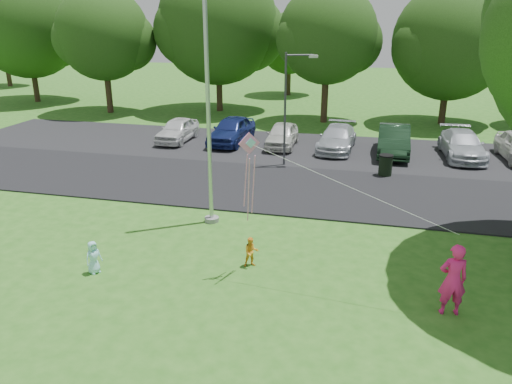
% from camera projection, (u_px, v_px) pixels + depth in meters
% --- Properties ---
extents(ground, '(120.00, 120.00, 0.00)m').
position_uv_depth(ground, '(284.00, 313.00, 12.12)').
color(ground, '#2C691B').
rests_on(ground, ground).
extents(park_road, '(60.00, 6.00, 0.06)m').
position_uv_depth(park_road, '(324.00, 191.00, 20.35)').
color(park_road, black).
rests_on(park_road, ground).
extents(parking_strip, '(42.00, 7.00, 0.06)m').
position_uv_depth(parking_strip, '(338.00, 151.00, 26.29)').
color(parking_strip, black).
rests_on(parking_strip, ground).
extents(flagpole, '(0.50, 0.50, 10.00)m').
position_uv_depth(flagpole, '(208.00, 102.00, 16.06)').
color(flagpole, '#B7BABF').
rests_on(flagpole, ground).
extents(street_lamp, '(1.44, 0.57, 5.26)m').
position_uv_depth(street_lamp, '(290.00, 99.00, 22.79)').
color(street_lamp, '#3F3F44').
rests_on(street_lamp, ground).
extents(trash_can, '(0.63, 0.63, 0.99)m').
position_uv_depth(trash_can, '(385.00, 166.00, 22.13)').
color(trash_can, black).
rests_on(trash_can, ground).
extents(tree_row, '(64.35, 11.94, 10.88)m').
position_uv_depth(tree_row, '(379.00, 32.00, 32.00)').
color(tree_row, '#332316').
rests_on(tree_row, ground).
extents(horizon_trees, '(77.46, 7.20, 7.02)m').
position_uv_depth(horizon_trees, '(410.00, 47.00, 40.75)').
color(horizon_trees, '#332316').
rests_on(horizon_trees, ground).
extents(parked_cars, '(19.51, 4.71, 1.46)m').
position_uv_depth(parked_cars, '(346.00, 138.00, 26.06)').
color(parked_cars, silver).
rests_on(parked_cars, ground).
extents(woman, '(0.74, 0.56, 1.84)m').
position_uv_depth(woman, '(453.00, 280.00, 11.82)').
color(woman, '#F02079').
rests_on(woman, ground).
extents(child_yellow, '(0.54, 0.49, 0.89)m').
position_uv_depth(child_yellow, '(251.00, 252.00, 14.25)').
color(child_yellow, '#FFA628').
rests_on(child_yellow, ground).
extents(child_blue, '(0.50, 0.56, 0.96)m').
position_uv_depth(child_blue, '(93.00, 257.00, 13.87)').
color(child_blue, '#A6F2FF').
rests_on(child_blue, ground).
extents(kite, '(5.45, 1.11, 2.54)m').
position_uv_depth(kite, '(253.00, 161.00, 12.91)').
color(kite, pink).
rests_on(kite, ground).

